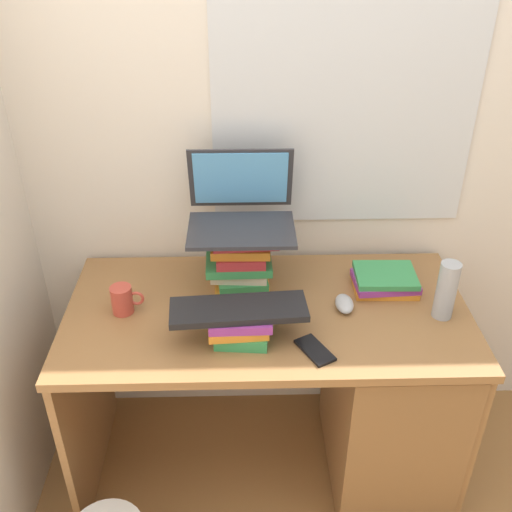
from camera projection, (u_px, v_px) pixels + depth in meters
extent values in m
plane|color=olive|center=(266.00, 460.00, 2.39)|extent=(6.00, 6.00, 0.00)
cube|color=silver|center=(264.00, 115.00, 2.03)|extent=(6.00, 0.05, 2.60)
cube|color=silver|center=(344.00, 114.00, 2.00)|extent=(0.90, 0.01, 0.80)
cube|color=olive|center=(267.00, 313.00, 1.99)|extent=(1.35, 0.68, 0.03)
cube|color=olive|center=(87.00, 398.00, 2.18)|extent=(0.02, 0.63, 0.73)
cube|color=olive|center=(444.00, 391.00, 2.21)|extent=(0.02, 0.63, 0.73)
cube|color=brown|center=(388.00, 399.00, 2.18)|extent=(0.41, 0.58, 0.69)
cube|color=orange|center=(242.00, 285.00, 2.08)|extent=(0.19, 0.19, 0.03)
cube|color=#338C4C|center=(242.00, 278.00, 2.07)|extent=(0.18, 0.18, 0.03)
cube|color=beige|center=(240.00, 271.00, 2.05)|extent=(0.20, 0.14, 0.03)
cube|color=#338C4C|center=(239.00, 262.00, 2.03)|extent=(0.23, 0.18, 0.03)
cube|color=#B22D33|center=(241.00, 255.00, 2.01)|extent=(0.17, 0.16, 0.03)
cube|color=orange|center=(241.00, 246.00, 2.00)|extent=(0.20, 0.15, 0.03)
cube|color=#B22D33|center=(245.00, 237.00, 1.98)|extent=(0.23, 0.15, 0.04)
cube|color=#338C4C|center=(243.00, 329.00, 1.87)|extent=(0.18, 0.19, 0.04)
cube|color=orange|center=(237.00, 323.00, 1.84)|extent=(0.19, 0.17, 0.03)
cube|color=#8C338C|center=(240.00, 317.00, 1.82)|extent=(0.19, 0.15, 0.03)
cube|color=orange|center=(384.00, 286.00, 2.08)|extent=(0.22, 0.16, 0.02)
cube|color=#8C338C|center=(385.00, 281.00, 2.07)|extent=(0.23, 0.16, 0.02)
cube|color=#338C4C|center=(385.00, 275.00, 2.06)|extent=(0.21, 0.17, 0.02)
cube|color=#2D2D33|center=(241.00, 230.00, 1.96)|extent=(0.36, 0.24, 0.01)
cube|color=#2D2D33|center=(241.00, 178.00, 2.02)|extent=(0.36, 0.06, 0.23)
cube|color=#59A5E5|center=(241.00, 179.00, 2.02)|extent=(0.32, 0.05, 0.20)
cube|color=black|center=(239.00, 310.00, 1.81)|extent=(0.43, 0.17, 0.02)
ellipsoid|color=#A5A8AD|center=(344.00, 304.00, 1.98)|extent=(0.06, 0.10, 0.04)
cylinder|color=#B23F33|center=(122.00, 300.00, 1.95)|extent=(0.07, 0.07, 0.10)
torus|color=#B23F33|center=(136.00, 299.00, 1.95)|extent=(0.05, 0.01, 0.05)
cylinder|color=#999EA5|center=(446.00, 290.00, 1.90)|extent=(0.07, 0.07, 0.20)
cube|color=black|center=(315.00, 350.00, 1.80)|extent=(0.12, 0.15, 0.01)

